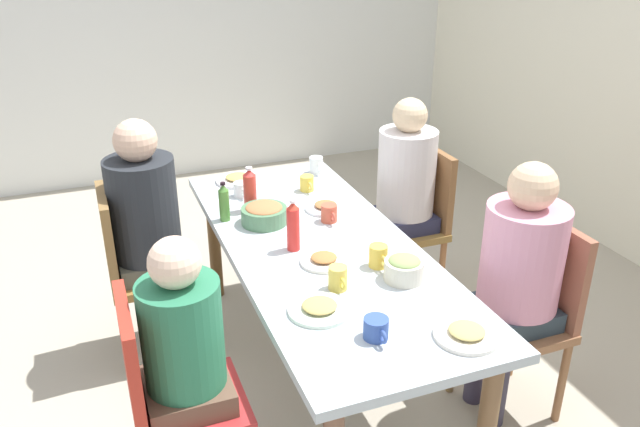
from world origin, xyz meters
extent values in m
plane|color=#A79F8C|center=(0.00, 0.00, 0.00)|extent=(7.22, 7.22, 0.00)
cube|color=silver|center=(-3.07, 0.00, 1.30)|extent=(0.12, 4.90, 2.60)
cube|color=silver|center=(0.00, 0.00, 0.70)|extent=(2.03, 0.81, 0.04)
cylinder|color=brown|center=(-0.91, -0.30, 0.34)|extent=(0.07, 0.07, 0.68)
cylinder|color=brown|center=(-0.91, 0.30, 0.34)|extent=(0.07, 0.07, 0.68)
cube|color=olive|center=(-0.51, -0.70, 0.44)|extent=(0.40, 0.40, 0.04)
cylinder|color=olive|center=(-0.68, -0.87, 0.21)|extent=(0.04, 0.04, 0.43)
cylinder|color=olive|center=(-0.34, -0.87, 0.21)|extent=(0.04, 0.04, 0.43)
cylinder|color=#945B3D|center=(-0.68, -0.53, 0.21)|extent=(0.04, 0.04, 0.43)
cylinder|color=brown|center=(-0.34, -0.53, 0.21)|extent=(0.04, 0.04, 0.43)
cube|color=olive|center=(-0.51, -0.88, 0.68)|extent=(0.38, 0.04, 0.45)
cylinder|color=#544A41|center=(-0.59, -0.60, 0.23)|extent=(0.09, 0.09, 0.45)
cylinder|color=brown|center=(-0.43, -0.60, 0.23)|extent=(0.09, 0.09, 0.45)
cube|color=#545447|center=(-0.51, -0.70, 0.50)|extent=(0.30, 0.30, 0.10)
cylinder|color=#23272C|center=(-0.51, -0.70, 0.80)|extent=(0.33, 0.33, 0.50)
sphere|color=beige|center=(-0.51, -0.70, 1.14)|extent=(0.20, 0.20, 0.20)
cube|color=olive|center=(-0.51, 0.70, 0.44)|extent=(0.40, 0.40, 0.04)
cylinder|color=brown|center=(-0.34, 0.87, 0.21)|extent=(0.04, 0.04, 0.43)
cylinder|color=olive|center=(-0.68, 0.87, 0.21)|extent=(0.04, 0.04, 0.43)
cylinder|color=brown|center=(-0.34, 0.53, 0.21)|extent=(0.04, 0.04, 0.43)
cylinder|color=#8D5D3F|center=(-0.68, 0.53, 0.21)|extent=(0.04, 0.04, 0.43)
cube|color=brown|center=(-0.51, 0.88, 0.68)|extent=(0.38, 0.04, 0.45)
cylinder|color=#2B2F48|center=(-0.43, 0.60, 0.23)|extent=(0.09, 0.09, 0.45)
cylinder|color=#303451|center=(-0.59, 0.60, 0.23)|extent=(0.09, 0.09, 0.45)
cube|color=#282A45|center=(-0.51, 0.70, 0.50)|extent=(0.30, 0.30, 0.10)
cylinder|color=silver|center=(-0.51, 0.70, 0.79)|extent=(0.32, 0.32, 0.48)
sphere|color=beige|center=(-0.51, 0.70, 1.11)|extent=(0.19, 0.19, 0.19)
cube|color=#92603F|center=(0.51, 0.70, 0.44)|extent=(0.40, 0.40, 0.04)
cylinder|color=brown|center=(0.68, 0.87, 0.21)|extent=(0.04, 0.04, 0.43)
cylinder|color=#956339|center=(0.34, 0.87, 0.21)|extent=(0.04, 0.04, 0.43)
cylinder|color=olive|center=(0.68, 0.53, 0.21)|extent=(0.04, 0.04, 0.43)
cylinder|color=olive|center=(0.34, 0.53, 0.21)|extent=(0.04, 0.04, 0.43)
cube|color=#945941|center=(0.51, 0.88, 0.68)|extent=(0.38, 0.04, 0.45)
cylinder|color=#363242|center=(0.59, 0.60, 0.23)|extent=(0.09, 0.09, 0.45)
cylinder|color=#363145|center=(0.43, 0.60, 0.23)|extent=(0.09, 0.09, 0.45)
cube|color=#2B3942|center=(0.51, 0.70, 0.50)|extent=(0.30, 0.30, 0.10)
cylinder|color=pink|center=(0.51, 0.70, 0.78)|extent=(0.34, 0.34, 0.45)
sphere|color=beige|center=(0.51, 0.70, 1.09)|extent=(0.20, 0.20, 0.20)
cube|color=#B22A2B|center=(0.51, -0.70, 0.44)|extent=(0.40, 0.40, 0.04)
cylinder|color=#BA2E2B|center=(0.34, -0.53, 0.21)|extent=(0.04, 0.04, 0.43)
cube|color=red|center=(0.51, -0.88, 0.68)|extent=(0.38, 0.04, 0.45)
cube|color=brown|center=(0.51, -0.70, 0.50)|extent=(0.30, 0.30, 0.10)
cylinder|color=#297450|center=(0.51, -0.70, 0.75)|extent=(0.28, 0.28, 0.40)
sphere|color=beige|center=(0.51, -0.70, 1.03)|extent=(0.18, 0.18, 0.18)
cylinder|color=white|center=(-0.34, 0.16, 0.73)|extent=(0.20, 0.20, 0.01)
ellipsoid|color=#9F6A3E|center=(-0.34, 0.16, 0.75)|extent=(0.11, 0.11, 0.02)
cylinder|color=silver|center=(0.17, -0.05, 0.73)|extent=(0.20, 0.20, 0.01)
ellipsoid|color=#AE6F3B|center=(0.17, -0.05, 0.75)|extent=(0.11, 0.11, 0.02)
cylinder|color=silver|center=(-0.87, -0.15, 0.73)|extent=(0.25, 0.25, 0.01)
ellipsoid|color=tan|center=(-0.87, -0.15, 0.75)|extent=(0.14, 0.14, 0.02)
cylinder|color=silver|center=(0.84, 0.22, 0.73)|extent=(0.23, 0.23, 0.01)
ellipsoid|color=tan|center=(0.84, 0.22, 0.75)|extent=(0.13, 0.13, 0.02)
cylinder|color=silver|center=(0.51, -0.20, 0.73)|extent=(0.24, 0.24, 0.01)
ellipsoid|color=tan|center=(0.51, -0.20, 0.75)|extent=(0.13, 0.13, 0.02)
cylinder|color=#4E7D56|center=(-0.30, -0.17, 0.76)|extent=(0.22, 0.22, 0.08)
ellipsoid|color=#B36D42|center=(-0.30, -0.17, 0.80)|extent=(0.18, 0.18, 0.04)
cylinder|color=beige|center=(0.41, 0.20, 0.77)|extent=(0.16, 0.16, 0.08)
ellipsoid|color=#89A55D|center=(0.41, 0.20, 0.81)|extent=(0.13, 0.13, 0.04)
cylinder|color=#E9CA54|center=(0.38, -0.07, 0.77)|extent=(0.08, 0.08, 0.10)
torus|color=yellow|center=(0.43, -0.07, 0.77)|extent=(0.05, 0.01, 0.05)
cylinder|color=yellow|center=(-0.61, 0.16, 0.77)|extent=(0.07, 0.07, 0.08)
torus|color=#E7CA54|center=(-0.56, 0.16, 0.77)|extent=(0.05, 0.01, 0.05)
cylinder|color=white|center=(-0.66, -0.19, 0.76)|extent=(0.08, 0.08, 0.08)
torus|color=white|center=(-0.61, -0.19, 0.76)|extent=(0.05, 0.01, 0.05)
cylinder|color=#C6523A|center=(-0.21, 0.13, 0.77)|extent=(0.08, 0.08, 0.08)
torus|color=#C54D3C|center=(-0.16, 0.13, 0.77)|extent=(0.05, 0.01, 0.05)
cylinder|color=#324F9A|center=(0.73, -0.07, 0.76)|extent=(0.09, 0.09, 0.08)
torus|color=#3753A2|center=(0.79, -0.07, 0.76)|extent=(0.05, 0.01, 0.05)
cylinder|color=yellow|center=(0.28, 0.15, 0.77)|extent=(0.08, 0.08, 0.10)
torus|color=#DBBC52|center=(0.33, 0.15, 0.77)|extent=(0.05, 0.01, 0.05)
cylinder|color=white|center=(-0.84, 0.30, 0.77)|extent=(0.08, 0.08, 0.09)
torus|color=white|center=(-0.79, 0.30, 0.77)|extent=(0.05, 0.01, 0.05)
cylinder|color=red|center=(-0.47, -0.19, 0.82)|extent=(0.06, 0.06, 0.19)
cone|color=red|center=(-0.47, -0.19, 0.93)|extent=(0.06, 0.06, 0.03)
cylinder|color=white|center=(-0.47, -0.19, 0.95)|extent=(0.03, 0.03, 0.01)
cylinder|color=red|center=(0.01, -0.13, 0.82)|extent=(0.06, 0.06, 0.20)
cone|color=red|center=(0.01, -0.13, 0.94)|extent=(0.05, 0.05, 0.03)
cylinder|color=white|center=(0.01, -0.13, 0.96)|extent=(0.03, 0.03, 0.01)
cylinder|color=#4E8936|center=(-0.40, -0.34, 0.80)|extent=(0.05, 0.05, 0.16)
cone|color=#498034|center=(-0.40, -0.34, 0.90)|extent=(0.05, 0.05, 0.03)
cylinder|color=black|center=(-0.40, -0.34, 0.92)|extent=(0.03, 0.03, 0.01)
camera|label=1|loc=(2.39, -0.92, 2.05)|focal=35.99mm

